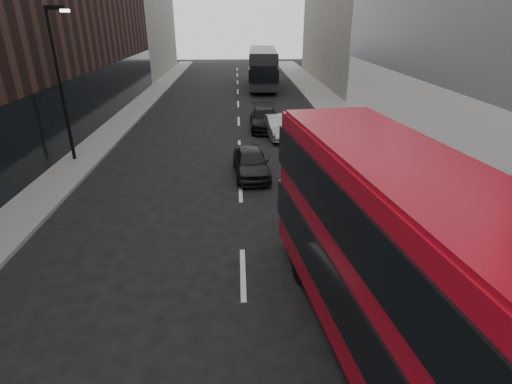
{
  "coord_description": "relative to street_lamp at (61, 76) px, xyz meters",
  "views": [
    {
      "loc": [
        -0.07,
        -1.44,
        6.7
      ],
      "look_at": [
        0.38,
        8.08,
        2.5
      ],
      "focal_mm": 28.0,
      "sensor_mm": 36.0,
      "label": 1
    }
  ],
  "objects": [
    {
      "name": "sidewalk_right",
      "position": [
        15.72,
        7.0,
        -4.11
      ],
      "size": [
        3.0,
        80.0,
        0.15
      ],
      "primitive_type": "cube",
      "color": "slate",
      "rests_on": "ground"
    },
    {
      "name": "sidewalk_left",
      "position": [
        0.22,
        7.0,
        -4.11
      ],
      "size": [
        2.0,
        80.0,
        0.15
      ],
      "primitive_type": "cube",
      "color": "slate",
      "rests_on": "ground"
    },
    {
      "name": "building_left_mid",
      "position": [
        -3.28,
        12.0,
        2.82
      ],
      "size": [
        5.0,
        24.0,
        14.0
      ],
      "primitive_type": "cube",
      "color": "black",
      "rests_on": "ground"
    },
    {
      "name": "building_left_far",
      "position": [
        -3.28,
        34.0,
        2.32
      ],
      "size": [
        5.0,
        20.0,
        13.0
      ],
      "primitive_type": "cube",
      "color": "#66605A",
      "rests_on": "ground"
    },
    {
      "name": "street_lamp",
      "position": [
        0.0,
        0.0,
        0.0
      ],
      "size": [
        1.06,
        0.22,
        7.0
      ],
      "color": "black",
      "rests_on": "sidewalk_left"
    },
    {
      "name": "red_bus",
      "position": [
        11.31,
        -13.59,
        -1.76
      ],
      "size": [
        3.97,
        11.02,
        4.37
      ],
      "rotation": [
        0.0,
        0.0,
        0.13
      ],
      "color": "#A20919",
      "rests_on": "ground"
    },
    {
      "name": "grey_bus",
      "position": [
        10.81,
        22.66,
        -2.19
      ],
      "size": [
        3.25,
        11.62,
        3.71
      ],
      "rotation": [
        0.0,
        0.0,
        -0.05
      ],
      "color": "black",
      "rests_on": "ground"
    },
    {
      "name": "car_a",
      "position": [
        8.72,
        -2.32,
        -3.54
      ],
      "size": [
        1.78,
        3.86,
        1.28
      ],
      "primitive_type": "imported",
      "rotation": [
        0.0,
        0.0,
        0.07
      ],
      "color": "black",
      "rests_on": "ground"
    },
    {
      "name": "car_b",
      "position": [
        10.58,
        4.02,
        -3.54
      ],
      "size": [
        1.77,
        3.99,
        1.27
      ],
      "primitive_type": "imported",
      "rotation": [
        0.0,
        0.0,
        0.11
      ],
      "color": "gray",
      "rests_on": "ground"
    },
    {
      "name": "car_c",
      "position": [
        9.88,
        6.0,
        -3.53
      ],
      "size": [
        1.9,
        4.51,
        1.3
      ],
      "primitive_type": "imported",
      "rotation": [
        0.0,
        0.0,
        -0.02
      ],
      "color": "black",
      "rests_on": "ground"
    }
  ]
}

